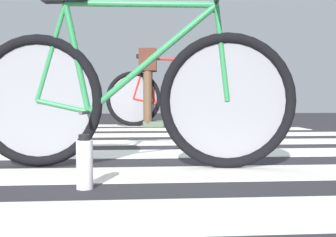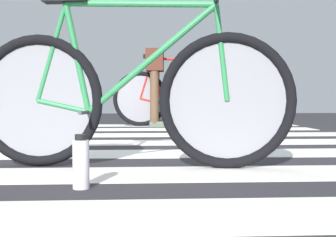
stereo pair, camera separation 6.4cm
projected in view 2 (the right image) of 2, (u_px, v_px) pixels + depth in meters
name	position (u px, v px, depth m)	size (l,w,h in m)	color
ground	(83.00, 147.00, 3.49)	(18.00, 14.00, 0.02)	#2A292E
crosswalk_markings	(76.00, 148.00, 3.29)	(5.40, 5.76, 0.00)	silver
bicycle_1_of_2	(130.00, 96.00, 2.38)	(1.73, 0.53, 0.93)	black
bicycle_2_of_2	(179.00, 97.00, 5.81)	(1.74, 0.52, 0.93)	black
cyclist_2_of_2	(155.00, 77.00, 5.80)	(0.34, 0.43, 0.99)	brown
water_bottle	(81.00, 163.00, 1.84)	(0.07, 0.07, 0.22)	white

